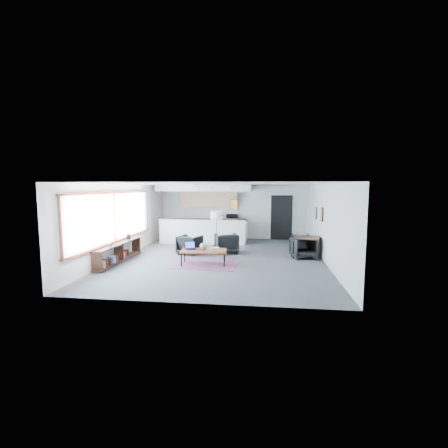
# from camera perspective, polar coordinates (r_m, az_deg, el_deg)

# --- Properties ---
(room) EXTENTS (7.02, 9.02, 2.62)m
(room) POSITION_cam_1_polar(r_m,az_deg,el_deg) (11.27, -0.54, 0.45)
(room) COLOR #47474A
(room) RESTS_ON ground
(window) EXTENTS (0.10, 5.95, 1.66)m
(window) POSITION_cam_1_polar(r_m,az_deg,el_deg) (11.39, -18.71, 0.96)
(window) COLOR #8CBFFF
(window) RESTS_ON room
(console) EXTENTS (0.35, 3.00, 0.80)m
(console) POSITION_cam_1_polar(r_m,az_deg,el_deg) (11.35, -18.08, -4.80)
(console) COLOR black
(console) RESTS_ON floor
(kitchenette) EXTENTS (4.20, 1.96, 2.60)m
(kitchenette) POSITION_cam_1_polar(r_m,az_deg,el_deg) (15.10, -3.17, 2.29)
(kitchenette) COLOR white
(kitchenette) RESTS_ON floor
(doorway) EXTENTS (1.10, 0.12, 2.15)m
(doorway) POSITION_cam_1_polar(r_m,az_deg,el_deg) (15.61, 10.06, 1.22)
(doorway) COLOR black
(doorway) RESTS_ON room
(track_light) EXTENTS (1.60, 0.07, 0.15)m
(track_light) POSITION_cam_1_polar(r_m,az_deg,el_deg) (13.47, -1.79, 6.68)
(track_light) COLOR silver
(track_light) RESTS_ON room
(wall_art_lower) EXTENTS (0.03, 0.38, 0.48)m
(wall_art_lower) POSITION_cam_1_polar(r_m,az_deg,el_deg) (11.71, 16.81, 1.63)
(wall_art_lower) COLOR black
(wall_art_lower) RESTS_ON room
(wall_art_upper) EXTENTS (0.03, 0.34, 0.44)m
(wall_art_upper) POSITION_cam_1_polar(r_m,az_deg,el_deg) (12.99, 15.85, 1.90)
(wall_art_upper) COLOR black
(wall_art_upper) RESTS_ON room
(kilim_rug) EXTENTS (2.28, 1.65, 0.01)m
(kilim_rug) POSITION_cam_1_polar(r_m,az_deg,el_deg) (10.58, -3.58, -7.07)
(kilim_rug) COLOR #693652
(kilim_rug) RESTS_ON floor
(coffee_table) EXTENTS (1.52, 0.91, 0.47)m
(coffee_table) POSITION_cam_1_polar(r_m,az_deg,el_deg) (10.49, -3.59, -4.78)
(coffee_table) COLOR maroon
(coffee_table) RESTS_ON floor
(laptop) EXTENTS (0.41, 0.38, 0.24)m
(laptop) POSITION_cam_1_polar(r_m,az_deg,el_deg) (10.67, -5.95, -4.04)
(laptop) COLOR black
(laptop) RESTS_ON coffee_table
(ceramic_pot) EXTENTS (0.23, 0.23, 0.23)m
(ceramic_pot) POSITION_cam_1_polar(r_m,az_deg,el_deg) (10.45, -3.71, -3.98)
(ceramic_pot) COLOR gray
(ceramic_pot) RESTS_ON coffee_table
(book_stack) EXTENTS (0.33, 0.30, 0.09)m
(book_stack) POSITION_cam_1_polar(r_m,az_deg,el_deg) (10.48, -1.47, -4.36)
(book_stack) COLOR silver
(book_stack) RESTS_ON coffee_table
(coaster) EXTENTS (0.09, 0.09, 0.01)m
(coaster) POSITION_cam_1_polar(r_m,az_deg,el_deg) (10.27, -3.62, -4.80)
(coaster) COLOR #E5590C
(coaster) RESTS_ON coffee_table
(armchair_left) EXTENTS (0.94, 0.91, 0.78)m
(armchair_left) POSITION_cam_1_polar(r_m,az_deg,el_deg) (12.13, -6.04, -3.49)
(armchair_left) COLOR black
(armchair_left) RESTS_ON floor
(armchair_right) EXTENTS (0.99, 0.96, 0.82)m
(armchair_right) POSITION_cam_1_polar(r_m,az_deg,el_deg) (12.27, 0.42, -3.24)
(armchair_right) COLOR black
(armchair_right) RESTS_ON floor
(floor_lamp) EXTENTS (0.57, 0.57, 1.56)m
(floor_lamp) POSITION_cam_1_polar(r_m,az_deg,el_deg) (12.38, -1.32, 1.27)
(floor_lamp) COLOR black
(floor_lamp) RESTS_ON floor
(dining_table) EXTENTS (1.07, 1.07, 0.73)m
(dining_table) POSITION_cam_1_polar(r_m,az_deg,el_deg) (11.85, 14.35, -2.54)
(dining_table) COLOR black
(dining_table) RESTS_ON floor
(dining_chair_near) EXTENTS (0.78, 0.75, 0.67)m
(dining_chair_near) POSITION_cam_1_polar(r_m,az_deg,el_deg) (11.73, 13.79, -4.26)
(dining_chair_near) COLOR black
(dining_chair_near) RESTS_ON floor
(dining_chair_far) EXTENTS (0.59, 0.55, 0.60)m
(dining_chair_far) POSITION_cam_1_polar(r_m,az_deg,el_deg) (13.28, 13.28, -3.15)
(dining_chair_far) COLOR black
(dining_chair_far) RESTS_ON floor
(microwave) EXTENTS (0.53, 0.34, 0.34)m
(microwave) POSITION_cam_1_polar(r_m,az_deg,el_deg) (15.39, 1.43, 1.34)
(microwave) COLOR black
(microwave) RESTS_ON kitchenette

